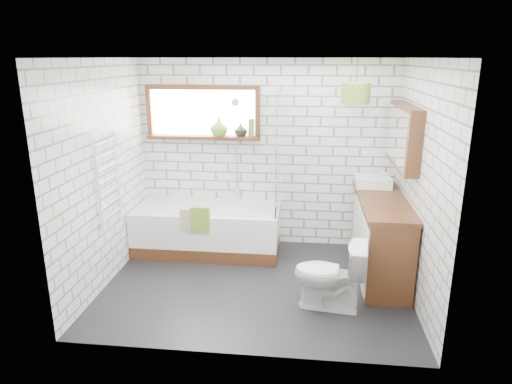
# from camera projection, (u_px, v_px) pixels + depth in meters

# --- Properties ---
(floor) EXTENTS (3.40, 2.60, 0.01)m
(floor) POSITION_uv_depth(u_px,v_px,m) (256.00, 285.00, 5.24)
(floor) COLOR black
(floor) RESTS_ON ground
(ceiling) EXTENTS (3.40, 2.60, 0.01)m
(ceiling) POSITION_uv_depth(u_px,v_px,m) (256.00, 57.00, 4.53)
(ceiling) COLOR white
(ceiling) RESTS_ON ground
(wall_back) EXTENTS (3.40, 0.01, 2.50)m
(wall_back) POSITION_uv_depth(u_px,v_px,m) (267.00, 154.00, 6.13)
(wall_back) COLOR white
(wall_back) RESTS_ON ground
(wall_front) EXTENTS (3.40, 0.01, 2.50)m
(wall_front) POSITION_uv_depth(u_px,v_px,m) (238.00, 221.00, 3.64)
(wall_front) COLOR white
(wall_front) RESTS_ON ground
(wall_left) EXTENTS (0.01, 2.60, 2.50)m
(wall_left) POSITION_uv_depth(u_px,v_px,m) (104.00, 175.00, 5.07)
(wall_left) COLOR white
(wall_left) RESTS_ON ground
(wall_right) EXTENTS (0.01, 2.60, 2.50)m
(wall_right) POSITION_uv_depth(u_px,v_px,m) (420.00, 184.00, 4.71)
(wall_right) COLOR white
(wall_right) RESTS_ON ground
(window) EXTENTS (1.52, 0.16, 0.68)m
(window) POSITION_uv_depth(u_px,v_px,m) (203.00, 113.00, 6.02)
(window) COLOR #391E10
(window) RESTS_ON wall_back
(towel_radiator) EXTENTS (0.06, 0.52, 1.00)m
(towel_radiator) POSITION_uv_depth(u_px,v_px,m) (108.00, 179.00, 5.08)
(towel_radiator) COLOR white
(towel_radiator) RESTS_ON wall_left
(mirror_cabinet) EXTENTS (0.16, 1.20, 0.70)m
(mirror_cabinet) POSITION_uv_depth(u_px,v_px,m) (403.00, 136.00, 5.17)
(mirror_cabinet) COLOR #391E10
(mirror_cabinet) RESTS_ON wall_right
(shower_riser) EXTENTS (0.02, 0.02, 1.30)m
(shower_riser) POSITION_uv_depth(u_px,v_px,m) (237.00, 147.00, 6.10)
(shower_riser) COLOR silver
(shower_riser) RESTS_ON wall_back
(bathtub) EXTENTS (1.89, 0.83, 0.61)m
(bathtub) POSITION_uv_depth(u_px,v_px,m) (208.00, 229.00, 6.08)
(bathtub) COLOR white
(bathtub) RESTS_ON floor
(shower_screen) EXTENTS (0.02, 0.72, 1.50)m
(shower_screen) POSITION_uv_depth(u_px,v_px,m) (278.00, 153.00, 5.68)
(shower_screen) COLOR white
(shower_screen) RESTS_ON bathtub
(towel_green) EXTENTS (0.24, 0.06, 0.32)m
(towel_green) POSITION_uv_depth(u_px,v_px,m) (200.00, 220.00, 5.60)
(towel_green) COLOR olive
(towel_green) RESTS_ON bathtub
(towel_beige) EXTENTS (0.19, 0.05, 0.25)m
(towel_beige) POSITION_uv_depth(u_px,v_px,m) (188.00, 219.00, 5.61)
(towel_beige) COLOR tan
(towel_beige) RESTS_ON bathtub
(vanity) EXTENTS (0.53, 1.65, 0.94)m
(vanity) POSITION_uv_depth(u_px,v_px,m) (380.00, 236.00, 5.40)
(vanity) COLOR #391E10
(vanity) RESTS_ON floor
(basin) EXTENTS (0.43, 0.37, 0.12)m
(basin) POSITION_uv_depth(u_px,v_px,m) (373.00, 182.00, 5.73)
(basin) COLOR white
(basin) RESTS_ON vanity
(tap) EXTENTS (0.03, 0.03, 0.15)m
(tap) POSITION_uv_depth(u_px,v_px,m) (386.00, 177.00, 5.70)
(tap) COLOR silver
(tap) RESTS_ON vanity
(toilet) EXTENTS (0.50, 0.77, 0.74)m
(toilet) POSITION_uv_depth(u_px,v_px,m) (329.00, 275.00, 4.66)
(toilet) COLOR white
(toilet) RESTS_ON floor
(vase_olive) EXTENTS (0.27, 0.27, 0.24)m
(vase_olive) POSITION_uv_depth(u_px,v_px,m) (219.00, 129.00, 6.03)
(vase_olive) COLOR olive
(vase_olive) RESTS_ON window
(vase_dark) EXTENTS (0.20, 0.20, 0.18)m
(vase_dark) POSITION_uv_depth(u_px,v_px,m) (241.00, 131.00, 6.01)
(vase_dark) COLOR black
(vase_dark) RESTS_ON window
(bottle) EXTENTS (0.08, 0.08, 0.23)m
(bottle) POSITION_uv_depth(u_px,v_px,m) (251.00, 129.00, 5.98)
(bottle) COLOR olive
(bottle) RESTS_ON window
(pendant) EXTENTS (0.34, 0.34, 0.25)m
(pendant) POSITION_uv_depth(u_px,v_px,m) (356.00, 93.00, 5.33)
(pendant) COLOR olive
(pendant) RESTS_ON ceiling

